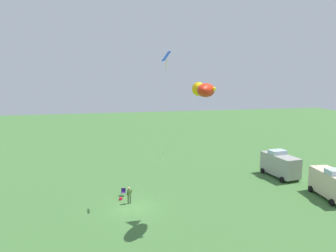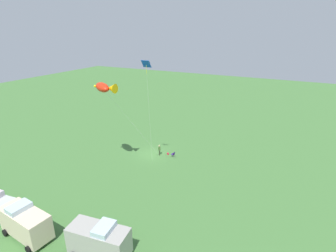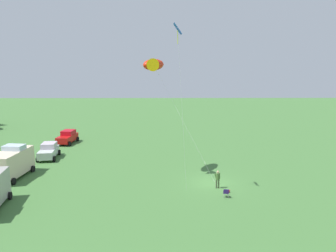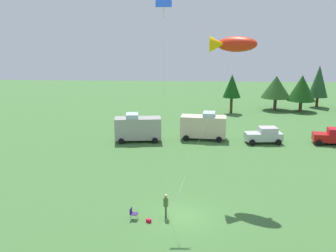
{
  "view_description": "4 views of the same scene",
  "coord_description": "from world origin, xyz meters",
  "views": [
    {
      "loc": [
        30.55,
        -3.22,
        13.08
      ],
      "look_at": [
        -1.33,
        3.74,
        7.82
      ],
      "focal_mm": 35.0,
      "sensor_mm": 36.0,
      "label": 1
    },
    {
      "loc": [
        -19.26,
        32.72,
        18.93
      ],
      "look_at": [
        -3.6,
        1.42,
        5.93
      ],
      "focal_mm": 28.0,
      "sensor_mm": 36.0,
      "label": 2
    },
    {
      "loc": [
        -30.97,
        4.66,
        11.91
      ],
      "look_at": [
        -2.37,
        4.46,
        6.33
      ],
      "focal_mm": 35.0,
      "sensor_mm": 36.0,
      "label": 3
    },
    {
      "loc": [
        0.5,
        -25.38,
        12.47
      ],
      "look_at": [
        -1.3,
        3.84,
        5.56
      ],
      "focal_mm": 42.0,
      "sensor_mm": 36.0,
      "label": 4
    }
  ],
  "objects": [
    {
      "name": "kite_large_fish",
      "position": [
        3.52,
        5.93,
        11.67
      ],
      "size": [
        6.71,
        7.75,
        12.3
      ],
      "color": "red",
      "rests_on": "ground"
    },
    {
      "name": "ground_plane",
      "position": [
        0.0,
        0.0,
        0.0
      ],
      "size": [
        160.0,
        160.0,
        0.0
      ],
      "primitive_type": "plane",
      "color": "#3F6F35"
    },
    {
      "name": "kite_diamond_blue",
      "position": [
        -1.6,
        3.6,
        14.37
      ],
      "size": [
        1.18,
        1.32,
        15.23
      ],
      "color": "blue",
      "rests_on": "ground"
    },
    {
      "name": "car_red_sedan",
      "position": [
        16.78,
        19.36,
        0.95
      ],
      "size": [
        4.39,
        2.64,
        1.89
      ],
      "rotation": [
        0.0,
        0.0,
        -0.12
      ],
      "color": "#B61211",
      "rests_on": "ground"
    },
    {
      "name": "folding_chair",
      "position": [
        -3.46,
        -0.73,
        0.49
      ],
      "size": [
        0.54,
        0.54,
        0.82
      ],
      "rotation": [
        0.0,
        0.0,
        -0.14
      ],
      "color": "navy",
      "rests_on": "ground"
    },
    {
      "name": "car_silver_compact",
      "position": [
        8.98,
        19.45,
        0.95
      ],
      "size": [
        4.37,
        2.58,
        1.89
      ],
      "rotation": [
        0.0,
        0.0,
        0.11
      ],
      "color": "#B9C1BD",
      "rests_on": "ground"
    },
    {
      "name": "van_camper_beige",
      "position": [
        1.94,
        20.75,
        1.64
      ],
      "size": [
        5.59,
        3.03,
        3.34
      ],
      "rotation": [
        0.0,
        0.0,
        -0.1
      ],
      "color": "beige",
      "rests_on": "ground"
    },
    {
      "name": "backpack_on_grass",
      "position": [
        -2.31,
        -1.11,
        0.11
      ],
      "size": [
        0.38,
        0.38,
        0.22
      ],
      "primitive_type": "cube",
      "rotation": [
        0.0,
        0.0,
        5.55
      ],
      "color": "red",
      "rests_on": "ground"
    },
    {
      "name": "person_kite_flyer",
      "position": [
        -1.19,
        -0.32,
        1.02
      ],
      "size": [
        0.37,
        0.58,
        1.74
      ],
      "rotation": [
        0.0,
        0.0,
        0.08
      ],
      "color": "#435135",
      "rests_on": "ground"
    }
  ]
}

